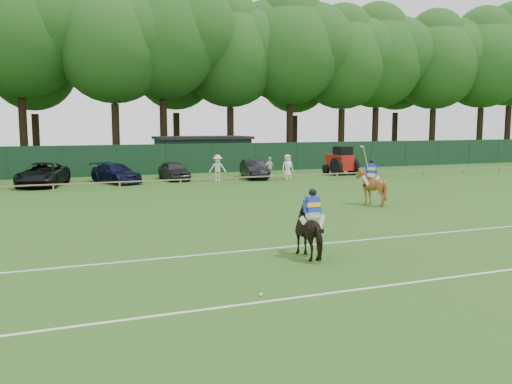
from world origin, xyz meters
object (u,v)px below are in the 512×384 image
spectator_right (288,167)px  tractor (341,161)px  sedan_navy (116,173)px  spectator_left (218,168)px  horse_dark (312,232)px  spectator_mid (269,168)px  polo_ball (261,294)px  utility_shed (203,153)px  horse_chestnut (371,187)px  estate_black (254,169)px  suv_black (43,174)px  hatch_grey (174,171)px

spectator_right → tractor: (5.77, 2.02, 0.15)m
sedan_navy → spectator_left: spectator_left is taller
horse_dark → spectator_mid: size_ratio=1.10×
spectator_mid → tractor: bearing=-5.7°
horse_dark → spectator_right: size_ratio=1.00×
spectator_mid → polo_ball: size_ratio=19.11×
spectator_right → tractor: size_ratio=0.66×
sedan_navy → utility_shed: size_ratio=0.56×
horse_dark → horse_chestnut: bearing=-133.5°
horse_chestnut → sedan_navy: horse_chestnut is taller
estate_black → utility_shed: 9.05m
spectator_left → spectator_right: bearing=7.2°
spectator_mid → spectator_right: 1.40m
horse_dark → sedan_navy: size_ratio=0.40×
spectator_left → utility_shed: (1.70, 9.82, 0.58)m
suv_black → hatch_grey: suv_black is taller
spectator_right → polo_ball: spectator_right is taller
suv_black → estate_black: 15.09m
hatch_grey → utility_shed: utility_shed is taller
estate_black → tractor: 7.80m
spectator_left → spectator_right: size_ratio=1.01×
spectator_right → horse_chestnut: bearing=-99.5°
horse_chestnut → estate_black: (-0.64, 14.90, -0.22)m
horse_dark → sedan_navy: bearing=-84.2°
horse_dark → polo_ball: bearing=44.5°
sedan_navy → spectator_left: size_ratio=2.47×
sedan_navy → spectator_mid: 11.12m
horse_chestnut → suv_black: horse_chestnut is taller
suv_black → utility_shed: size_ratio=0.66×
horse_chestnut → estate_black: bearing=-58.0°
estate_black → spectator_mid: size_ratio=2.50×
hatch_grey → spectator_right: 8.49m
spectator_left → spectator_mid: bearing=8.3°
polo_ball → utility_shed: (8.77, 35.57, 1.49)m
spectator_mid → hatch_grey: bearing=139.4°
sedan_navy → estate_black: bearing=-26.1°
spectator_left → polo_ball: spectator_left is taller
hatch_grey → estate_black: (5.97, -1.11, 0.01)m
suv_black → utility_shed: bearing=47.1°
tractor → sedan_navy: bearing=175.3°
horse_dark → hatch_grey: horse_dark is taller
spectator_left → polo_ball: (-7.07, -25.76, -0.91)m
sedan_navy → utility_shed: utility_shed is taller
estate_black → spectator_right: bearing=-32.0°
sedan_navy → hatch_grey: bearing=-16.0°
spectator_left → utility_shed: 9.98m
horse_chestnut → spectator_left: (-3.86, 13.97, 0.03)m
spectator_right → sedan_navy: bearing=165.4°
horse_chestnut → hatch_grey: (-6.61, 16.01, -0.23)m
suv_black → hatch_grey: bearing=19.1°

